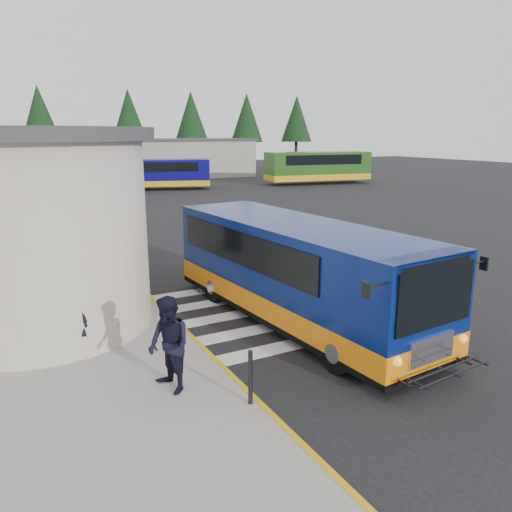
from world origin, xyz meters
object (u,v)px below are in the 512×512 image
pedestrian_b (169,345)px  pedestrian_a (81,318)px  far_bus_b (318,166)px  transit_bus (296,275)px  far_bus_a (159,173)px  bollard (250,377)px

pedestrian_b → pedestrian_a: bearing=-165.5°
far_bus_b → transit_bus: bearing=152.9°
transit_bus → far_bus_a: transit_bus is taller
pedestrian_a → far_bus_a: 34.20m
bollard → far_bus_b: size_ratio=0.10×
transit_bus → pedestrian_a: (-5.35, 0.11, -0.26)m
far_bus_a → pedestrian_b: bearing=-178.2°
far_bus_a → far_bus_b: far_bus_b is taller
pedestrian_b → far_bus_a: size_ratio=0.20×
far_bus_a → far_bus_b: bearing=-79.8°
transit_bus → pedestrian_a: 5.36m
pedestrian_b → bollard: bearing=32.5°
transit_bus → bollard: size_ratio=9.34×
pedestrian_b → bollard: pedestrian_b is taller
pedestrian_a → pedestrian_b: (1.17, -2.35, 0.07)m
pedestrian_b → bollard: 1.61m
pedestrian_a → far_bus_a: far_bus_a is taller
transit_bus → pedestrian_a: transit_bus is taller
bollard → far_bus_b: bearing=53.4°
transit_bus → bollard: bearing=-137.2°
bollard → far_bus_b: 41.40m
pedestrian_b → far_bus_a: bearing=150.8°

